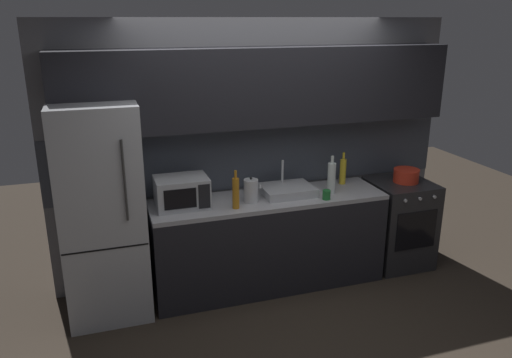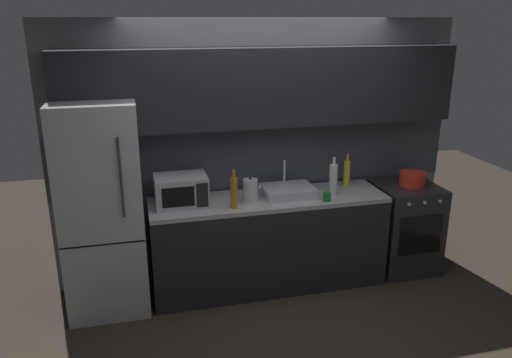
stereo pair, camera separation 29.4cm
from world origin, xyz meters
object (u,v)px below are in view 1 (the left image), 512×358
Objects in this scene: kettle at (251,191)px; wine_bottle_amber at (236,193)px; mug_green at (326,195)px; cooking_pot at (406,175)px; microwave at (182,192)px; refrigerator at (102,213)px; wine_bottle_clear at (331,178)px; oven_range at (398,223)px; wine_bottle_yellow at (343,171)px.

kettle is 0.69× the size of wine_bottle_amber.
mug_green is 1.02m from cooking_pot.
wine_bottle_amber is (0.44, -0.19, 0.01)m from microwave.
refrigerator is at bearing 171.41° from wine_bottle_amber.
wine_bottle_clear is 4.12× the size of mug_green.
oven_range is 1.91m from wine_bottle_amber.
microwave is (0.68, 0.02, 0.10)m from refrigerator.
cooking_pot reaches higher than oven_range.
kettle is 0.80m from wine_bottle_clear.
oven_range is at bearing 5.31° from wine_bottle_amber.
cooking_pot is (2.29, -0.02, -0.07)m from microwave.
oven_range is 3.80× the size of kettle.
microwave is 1.32m from mug_green.
kettle is 0.21m from wine_bottle_amber.
wine_bottle_clear is at bearing -136.73° from wine_bottle_yellow.
wine_bottle_amber is at bearing -165.03° from wine_bottle_yellow.
refrigerator reaches higher than cooking_pot.
wine_bottle_amber is 0.98m from wine_bottle_clear.
wine_bottle_clear is at bearing -175.44° from cooking_pot.
mug_green is 0.35× the size of cooking_pot.
wine_bottle_amber is at bearing -174.76° from cooking_pot.
wine_bottle_yellow reaches higher than mug_green.
mug_green is at bearing -167.84° from cooking_pot.
microwave is 1.25× the size of wine_bottle_clear.
wine_bottle_amber reaches higher than microwave.
wine_bottle_yellow is (1.65, 0.13, -0.00)m from microwave.
microwave is at bearing 1.55° from refrigerator.
kettle is (-1.63, -0.06, 0.56)m from oven_range.
wine_bottle_clear is at bearing -1.92° from refrigerator.
oven_range is 2.32m from microwave.
microwave is at bearing 169.81° from mug_green.
wine_bottle_clear is at bearing 51.09° from mug_green.
cooking_pot is at bearing 0.00° from refrigerator.
wine_bottle_yellow reaches higher than kettle.
wine_bottle_amber is at bearing -174.69° from oven_range.
oven_range is at bearing 4.68° from wine_bottle_clear.
kettle is (1.30, -0.06, 0.08)m from refrigerator.
refrigerator is 20.89× the size of mug_green.
wine_bottle_amber reaches higher than kettle.
kettle is 2.66× the size of mug_green.
wine_bottle_yellow is at bearing 166.55° from cooking_pot.
microwave is 1.94× the size of kettle.
oven_range is 3.49× the size of cooking_pot.
kettle reaches higher than mug_green.
cooking_pot is at bearing 2.03° from kettle.
refrigerator is 5.08× the size of wine_bottle_clear.
cooking_pot is (0.64, -0.15, -0.07)m from wine_bottle_yellow.
wine_bottle_yellow is at bearing 3.77° from refrigerator.
microwave is 1.65m from wine_bottle_yellow.
refrigerator is 2.34m from wine_bottle_yellow.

